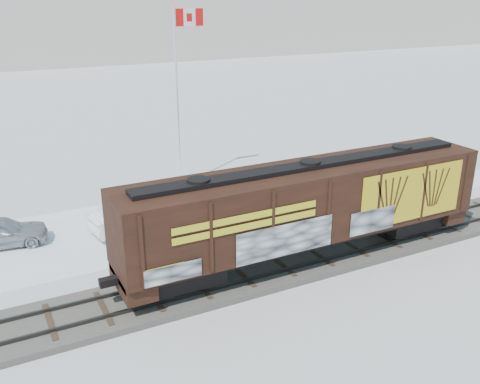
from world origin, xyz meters
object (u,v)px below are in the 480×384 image
flagpole (180,124)px  car_silver (0,232)px  hopper_railcar (308,205)px  car_dark (316,184)px  car_white (137,215)px

flagpole → car_silver: bearing=-159.5°
hopper_railcar → car_dark: size_ratio=3.43×
flagpole → car_white: bearing=-131.0°
car_white → flagpole: bearing=-50.6°
car_silver → car_dark: bearing=-86.5°
car_silver → car_white: (6.60, -1.11, 0.07)m
car_dark → car_silver: bearing=85.5°
hopper_railcar → flagpole: 12.54m
flagpole → car_white: flagpole is taller
car_silver → flagpole: bearing=-61.9°
flagpole → car_dark: size_ratio=2.18×
flagpole → car_dark: 9.22m
hopper_railcar → car_dark: bearing=52.1°
hopper_railcar → car_dark: hopper_railcar is taller
car_white → car_dark: size_ratio=0.98×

